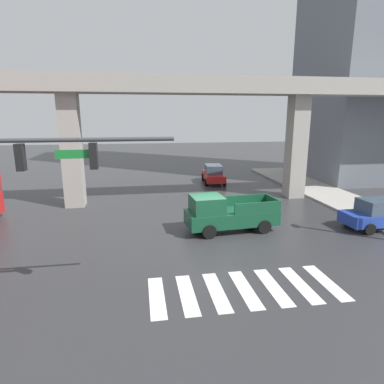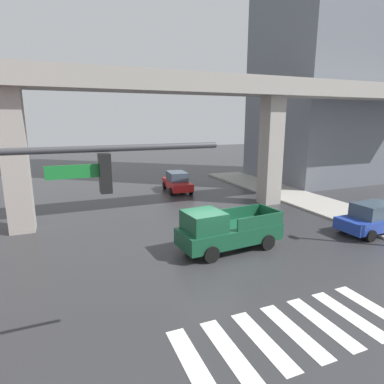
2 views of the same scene
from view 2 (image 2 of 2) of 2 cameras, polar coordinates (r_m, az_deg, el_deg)
name	(u,v)px [view 2 (image 2 of 2)]	position (r m, az deg, el deg)	size (l,w,h in m)	color
ground_plane	(207,253)	(15.50, 2.62, -10.83)	(120.00, 120.00, 0.00)	#2D2D30
crosswalk_stripes	(294,331)	(10.91, 17.63, -22.49)	(7.15, 2.80, 0.01)	silver
elevated_overpass	(161,94)	(20.69, -5.53, 16.97)	(49.66, 2.50, 9.03)	#9E9991
sidewalk_east	(350,214)	(23.71, 26.29, -3.59)	(4.00, 36.00, 0.15)	#9E9991
pickup_truck	(225,231)	(15.61, 5.81, -6.82)	(5.24, 2.41, 2.08)	#14472D
sedan_red	(177,182)	(28.31, -2.65, 1.83)	(2.25, 4.44, 1.72)	red
sedan_blue	(374,218)	(20.51, 29.59, -4.07)	(4.34, 2.04, 1.72)	#1E3899
fire_hydrant	(371,225)	(20.72, 29.18, -5.09)	(0.24, 0.24, 0.85)	red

